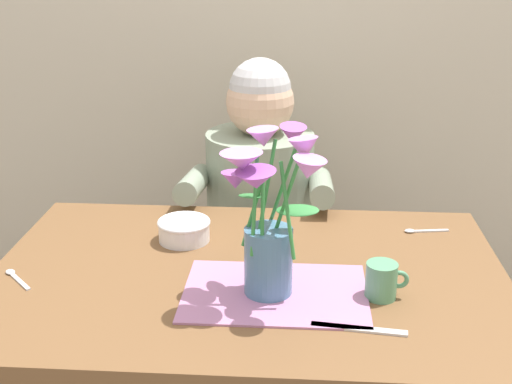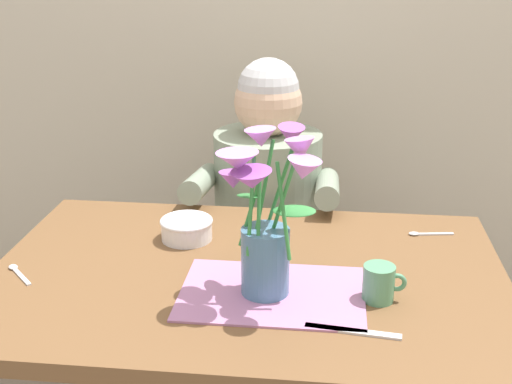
% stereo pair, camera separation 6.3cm
% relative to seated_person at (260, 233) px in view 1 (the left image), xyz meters
% --- Properties ---
extents(wood_panel_backdrop, '(4.00, 0.10, 2.50)m').
position_rel_seated_person_xyz_m(wood_panel_backdrop, '(0.01, 0.43, 0.69)').
color(wood_panel_backdrop, beige).
rests_on(wood_panel_backdrop, ground_plane).
extents(dining_table, '(1.20, 0.80, 0.74)m').
position_rel_seated_person_xyz_m(dining_table, '(0.01, -0.62, 0.08)').
color(dining_table, brown).
rests_on(dining_table, ground_plane).
extents(seated_person, '(0.45, 0.47, 1.14)m').
position_rel_seated_person_xyz_m(seated_person, '(0.00, 0.00, 0.00)').
color(seated_person, '#4C4C56').
rests_on(seated_person, ground_plane).
extents(striped_placemat, '(0.40, 0.28, 0.00)m').
position_rel_seated_person_xyz_m(striped_placemat, '(0.08, -0.72, 0.18)').
color(striped_placemat, '#B275A3').
rests_on(striped_placemat, dining_table).
extents(flower_vase, '(0.23, 0.22, 0.36)m').
position_rel_seated_person_xyz_m(flower_vase, '(0.06, -0.72, 0.36)').
color(flower_vase, teal).
rests_on(flower_vase, dining_table).
extents(ceramic_bowl, '(0.14, 0.14, 0.06)m').
position_rel_seated_person_xyz_m(ceramic_bowl, '(-0.17, -0.45, 0.21)').
color(ceramic_bowl, white).
rests_on(ceramic_bowl, dining_table).
extents(dinner_knife, '(0.19, 0.04, 0.00)m').
position_rel_seated_person_xyz_m(dinner_knife, '(0.25, -0.85, 0.18)').
color(dinner_knife, silver).
rests_on(dinner_knife, dining_table).
extents(coffee_cup, '(0.09, 0.07, 0.08)m').
position_rel_seated_person_xyz_m(coffee_cup, '(0.31, -0.71, 0.22)').
color(coffee_cup, '#569970').
rests_on(coffee_cup, dining_table).
extents(spoon_0, '(0.09, 0.10, 0.01)m').
position_rel_seated_person_xyz_m(spoon_0, '(-0.52, -0.68, 0.18)').
color(spoon_0, silver).
rests_on(spoon_0, dining_table).
extents(spoon_1, '(0.12, 0.03, 0.01)m').
position_rel_seated_person_xyz_m(spoon_1, '(0.45, -0.36, 0.18)').
color(spoon_1, silver).
rests_on(spoon_1, dining_table).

